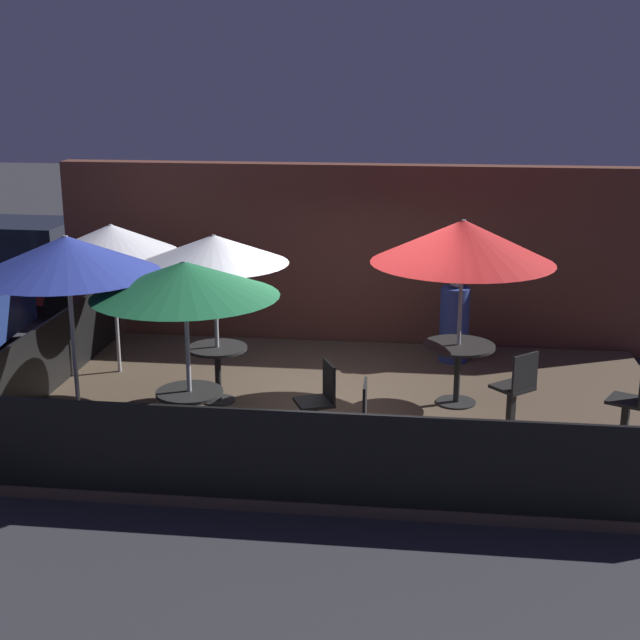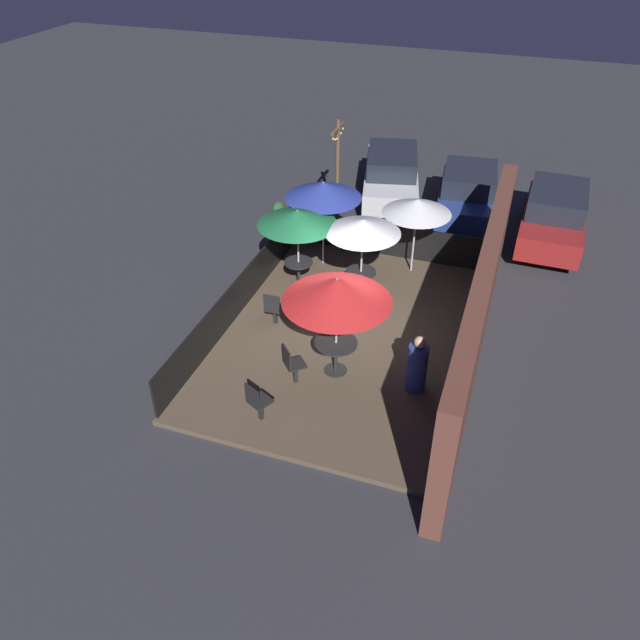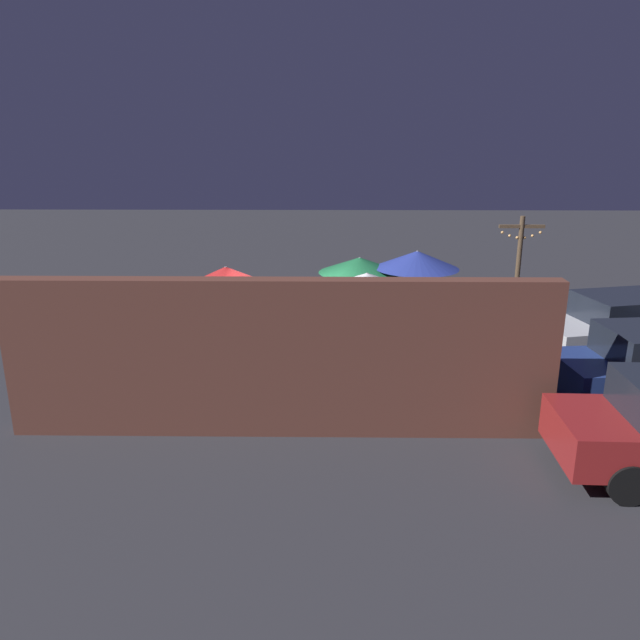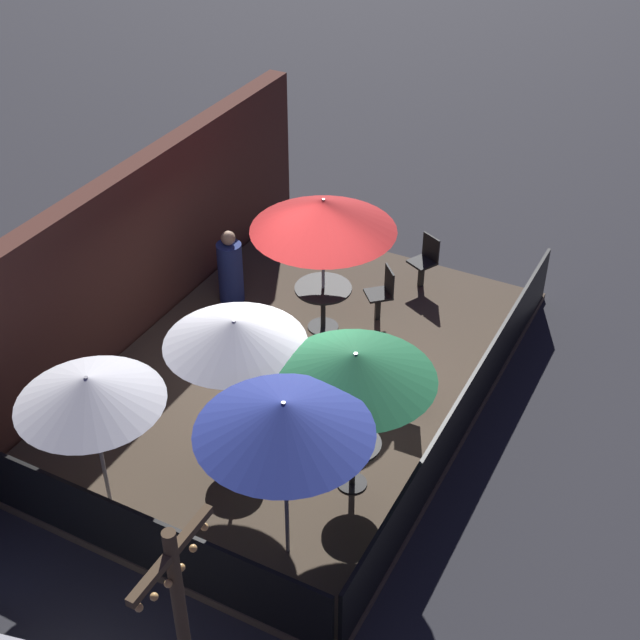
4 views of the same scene
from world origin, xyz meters
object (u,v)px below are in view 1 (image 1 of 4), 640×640
at_px(patio_umbrella_2, 463,242).
at_px(dining_table_0, 190,405).
at_px(patio_umbrella_1, 214,249).
at_px(patio_chair_2, 633,399).
at_px(patio_umbrella_4, 67,255).
at_px(patio_chair_0, 354,419).
at_px(patron_0, 454,321).
at_px(parked_car_2, 9,264).
at_px(patio_umbrella_0, 185,279).
at_px(dining_table_1, 218,359).
at_px(patio_umbrella_3, 111,239).
at_px(patio_chair_3, 319,398).
at_px(patio_chair_1, 517,386).
at_px(dining_table_2, 458,357).

xyz_separation_m(patio_umbrella_2, dining_table_0, (-2.94, -1.95, -1.51)).
bearing_deg(patio_umbrella_1, patio_umbrella_2, 5.88).
bearing_deg(dining_table_0, patio_chair_2, 11.29).
bearing_deg(patio_umbrella_4, patio_chair_0, -2.98).
relative_size(patron_0, parked_car_2, 0.30).
bearing_deg(patio_chair_2, parked_car_2, -0.76).
height_order(patio_umbrella_0, dining_table_1, patio_umbrella_0).
bearing_deg(patron_0, patio_chair_2, -129.11).
height_order(patio_umbrella_3, patio_chair_3, patio_umbrella_3).
distance_m(patio_umbrella_0, patio_chair_1, 4.08).
height_order(patio_umbrella_2, patron_0, patio_umbrella_2).
height_order(patio_umbrella_3, dining_table_2, patio_umbrella_3).
bearing_deg(patron_0, patio_chair_1, -149.51).
distance_m(patio_umbrella_4, patio_chair_0, 3.57).
bearing_deg(dining_table_1, patio_umbrella_2, 5.88).
bearing_deg(patio_chair_2, dining_table_2, 0.00).
distance_m(patio_umbrella_4, parked_car_2, 7.07).
height_order(patio_umbrella_4, patio_chair_3, patio_umbrella_4).
xyz_separation_m(dining_table_0, parked_car_2, (-4.99, 6.10, 0.15)).
bearing_deg(patio_umbrella_1, patio_umbrella_3, 149.64).
distance_m(patio_umbrella_3, patio_chair_1, 5.70).
bearing_deg(patio_umbrella_4, dining_table_0, -8.65).
distance_m(dining_table_1, patron_0, 3.65).
bearing_deg(patio_umbrella_0, patio_umbrella_2, 33.57).
xyz_separation_m(patio_chair_3, parked_car_2, (-6.34, 5.49, 0.23)).
distance_m(patio_umbrella_2, patron_0, 2.30).
distance_m(patio_chair_0, patron_0, 3.83).
height_order(patio_umbrella_1, dining_table_2, patio_umbrella_1).
distance_m(patio_umbrella_3, dining_table_2, 4.90).
relative_size(patio_chair_0, patron_0, 0.68).
distance_m(patio_umbrella_4, patron_0, 5.75).
distance_m(patio_umbrella_0, patio_umbrella_2, 3.53).
relative_size(patio_umbrella_4, patio_chair_2, 2.54).
xyz_separation_m(dining_table_0, patio_chair_2, (4.88, 0.97, -0.06)).
bearing_deg(patio_chair_2, patio_chair_3, 32.64).
relative_size(dining_table_0, parked_car_2, 0.17).
distance_m(patio_chair_3, patron_0, 3.48).
bearing_deg(dining_table_0, parked_car_2, 129.29).
xyz_separation_m(dining_table_1, patio_chair_3, (1.43, -1.03, -0.08)).
xyz_separation_m(patio_chair_0, patio_chair_3, (-0.44, 0.56, 0.00)).
bearing_deg(patio_chair_2, patio_chair_1, 16.12).
height_order(patio_chair_0, parked_car_2, parked_car_2).
bearing_deg(dining_table_1, patio_chair_3, -35.82).
height_order(patio_umbrella_0, dining_table_0, patio_umbrella_0).
distance_m(patio_umbrella_3, patio_umbrella_4, 2.45).
xyz_separation_m(patio_umbrella_1, patio_chair_3, (1.43, -1.03, -1.49)).
bearing_deg(patio_chair_0, patio_umbrella_4, -4.35).
xyz_separation_m(patio_umbrella_4, patron_0, (4.29, 3.49, -1.57)).
xyz_separation_m(patio_chair_0, patio_chair_2, (3.09, 0.93, 0.03)).
bearing_deg(parked_car_2, dining_table_0, -49.01).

